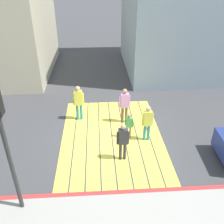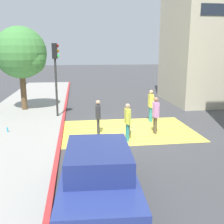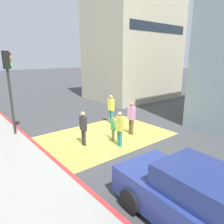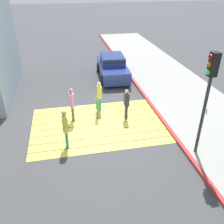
{
  "view_description": "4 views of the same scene",
  "coord_description": "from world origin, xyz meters",
  "px_view_note": "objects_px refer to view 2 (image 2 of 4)",
  "views": [
    {
      "loc": [
        -8.98,
        0.58,
        6.53
      ],
      "look_at": [
        0.33,
        -0.03,
        1.07
      ],
      "focal_mm": 40.26,
      "sensor_mm": 36.0,
      "label": 1
    },
    {
      "loc": [
        -2.5,
        -12.36,
        3.87
      ],
      "look_at": [
        -0.7,
        0.78,
        0.78
      ],
      "focal_mm": 42.67,
      "sensor_mm": 36.0,
      "label": 2
    },
    {
      "loc": [
        -6.16,
        -8.07,
        3.99
      ],
      "look_at": [
        0.69,
        0.33,
        1.1
      ],
      "focal_mm": 33.63,
      "sensor_mm": 36.0,
      "label": 3
    },
    {
      "loc": [
        1.34,
        10.07,
        6.45
      ],
      "look_at": [
        -0.51,
        0.97,
        1.2
      ],
      "focal_mm": 38.96,
      "sensor_mm": 36.0,
      "label": 4
    }
  ],
  "objects_px": {
    "pedestrian_adult_lead": "(156,113)",
    "pedestrian_teen_behind": "(128,119)",
    "car_parked_near_curb": "(98,176)",
    "traffic_light_corner": "(56,65)",
    "water_bottle": "(7,130)",
    "pedestrian_adult_trailing": "(98,114)",
    "street_tree": "(22,54)",
    "pedestrian_adult_side": "(151,103)",
    "pedestrian_child_with_racket": "(129,121)"
  },
  "relations": [
    {
      "from": "water_bottle",
      "to": "pedestrian_adult_trailing",
      "type": "relative_size",
      "value": 0.14
    },
    {
      "from": "pedestrian_adult_lead",
      "to": "pedestrian_teen_behind",
      "type": "relative_size",
      "value": 1.06
    },
    {
      "from": "car_parked_near_curb",
      "to": "pedestrian_child_with_racket",
      "type": "distance_m",
      "value": 5.76
    },
    {
      "from": "car_parked_near_curb",
      "to": "pedestrian_teen_behind",
      "type": "bearing_deg",
      "value": 70.34
    },
    {
      "from": "car_parked_near_curb",
      "to": "pedestrian_adult_trailing",
      "type": "height_order",
      "value": "pedestrian_adult_trailing"
    },
    {
      "from": "traffic_light_corner",
      "to": "pedestrian_child_with_racket",
      "type": "height_order",
      "value": "traffic_light_corner"
    },
    {
      "from": "pedestrian_child_with_racket",
      "to": "street_tree",
      "type": "bearing_deg",
      "value": 134.14
    },
    {
      "from": "pedestrian_adult_trailing",
      "to": "pedestrian_adult_side",
      "type": "bearing_deg",
      "value": 30.3
    },
    {
      "from": "water_bottle",
      "to": "pedestrian_adult_side",
      "type": "bearing_deg",
      "value": 10.12
    },
    {
      "from": "car_parked_near_curb",
      "to": "traffic_light_corner",
      "type": "relative_size",
      "value": 1.04
    },
    {
      "from": "street_tree",
      "to": "water_bottle",
      "type": "bearing_deg",
      "value": -90.25
    },
    {
      "from": "pedestrian_adult_trailing",
      "to": "water_bottle",
      "type": "bearing_deg",
      "value": 173.51
    },
    {
      "from": "pedestrian_adult_lead",
      "to": "pedestrian_child_with_racket",
      "type": "relative_size",
      "value": 1.48
    },
    {
      "from": "pedestrian_adult_trailing",
      "to": "pedestrian_teen_behind",
      "type": "relative_size",
      "value": 0.98
    },
    {
      "from": "car_parked_near_curb",
      "to": "pedestrian_child_with_racket",
      "type": "height_order",
      "value": "car_parked_near_curb"
    },
    {
      "from": "water_bottle",
      "to": "street_tree",
      "type": "bearing_deg",
      "value": 89.75
    },
    {
      "from": "pedestrian_adult_lead",
      "to": "pedestrian_child_with_racket",
      "type": "height_order",
      "value": "pedestrian_adult_lead"
    },
    {
      "from": "pedestrian_adult_side",
      "to": "water_bottle",
      "type": "bearing_deg",
      "value": -169.88
    },
    {
      "from": "traffic_light_corner",
      "to": "water_bottle",
      "type": "relative_size",
      "value": 19.27
    },
    {
      "from": "pedestrian_teen_behind",
      "to": "car_parked_near_curb",
      "type": "bearing_deg",
      "value": -109.66
    },
    {
      "from": "street_tree",
      "to": "pedestrian_teen_behind",
      "type": "bearing_deg",
      "value": -50.47
    },
    {
      "from": "water_bottle",
      "to": "pedestrian_teen_behind",
      "type": "xyz_separation_m",
      "value": [
        5.42,
        -1.63,
        0.73
      ]
    },
    {
      "from": "pedestrian_child_with_racket",
      "to": "water_bottle",
      "type": "bearing_deg",
      "value": 171.11
    },
    {
      "from": "traffic_light_corner",
      "to": "pedestrian_teen_behind",
      "type": "height_order",
      "value": "traffic_light_corner"
    },
    {
      "from": "pedestrian_adult_trailing",
      "to": "pedestrian_child_with_racket",
      "type": "bearing_deg",
      "value": -15.9
    },
    {
      "from": "pedestrian_adult_side",
      "to": "pedestrian_child_with_racket",
      "type": "relative_size",
      "value": 1.49
    },
    {
      "from": "street_tree",
      "to": "pedestrian_adult_side",
      "type": "bearing_deg",
      "value": -26.42
    },
    {
      "from": "pedestrian_adult_trailing",
      "to": "traffic_light_corner",
      "type": "bearing_deg",
      "value": 122.04
    },
    {
      "from": "water_bottle",
      "to": "pedestrian_adult_trailing",
      "type": "height_order",
      "value": "pedestrian_adult_trailing"
    },
    {
      "from": "pedestrian_adult_trailing",
      "to": "pedestrian_teen_behind",
      "type": "bearing_deg",
      "value": -44.16
    },
    {
      "from": "pedestrian_adult_lead",
      "to": "pedestrian_teen_behind",
      "type": "xyz_separation_m",
      "value": [
        -1.49,
        -0.79,
        -0.06
      ]
    },
    {
      "from": "car_parked_near_curb",
      "to": "pedestrian_child_with_racket",
      "type": "relative_size",
      "value": 3.7
    },
    {
      "from": "street_tree",
      "to": "pedestrian_adult_side",
      "type": "xyz_separation_m",
      "value": [
        7.27,
        -3.61,
        -2.6
      ]
    },
    {
      "from": "pedestrian_adult_trailing",
      "to": "pedestrian_adult_lead",
      "type": "bearing_deg",
      "value": -7.6
    },
    {
      "from": "water_bottle",
      "to": "pedestrian_adult_side",
      "type": "height_order",
      "value": "pedestrian_adult_side"
    },
    {
      "from": "pedestrian_adult_lead",
      "to": "pedestrian_teen_behind",
      "type": "bearing_deg",
      "value": -152.01
    },
    {
      "from": "traffic_light_corner",
      "to": "pedestrian_adult_trailing",
      "type": "distance_m",
      "value": 4.43
    },
    {
      "from": "pedestrian_teen_behind",
      "to": "traffic_light_corner",
      "type": "bearing_deg",
      "value": 126.11
    },
    {
      "from": "street_tree",
      "to": "pedestrian_teen_behind",
      "type": "height_order",
      "value": "street_tree"
    },
    {
      "from": "car_parked_near_curb",
      "to": "traffic_light_corner",
      "type": "xyz_separation_m",
      "value": [
        -1.58,
        9.15,
        2.3
      ]
    },
    {
      "from": "pedestrian_teen_behind",
      "to": "pedestrian_adult_trailing",
      "type": "bearing_deg",
      "value": 135.84
    },
    {
      "from": "street_tree",
      "to": "pedestrian_adult_side",
      "type": "relative_size",
      "value": 3.0
    },
    {
      "from": "traffic_light_corner",
      "to": "pedestrian_adult_lead",
      "type": "height_order",
      "value": "traffic_light_corner"
    },
    {
      "from": "water_bottle",
      "to": "pedestrian_child_with_racket",
      "type": "height_order",
      "value": "pedestrian_child_with_racket"
    },
    {
      "from": "traffic_light_corner",
      "to": "pedestrian_adult_side",
      "type": "relative_size",
      "value": 2.39
    },
    {
      "from": "car_parked_near_curb",
      "to": "pedestrian_adult_side",
      "type": "relative_size",
      "value": 2.48
    },
    {
      "from": "pedestrian_adult_lead",
      "to": "pedestrian_adult_trailing",
      "type": "xyz_separation_m",
      "value": [
        -2.67,
        0.36,
        -0.08
      ]
    },
    {
      "from": "pedestrian_adult_lead",
      "to": "pedestrian_adult_side",
      "type": "xyz_separation_m",
      "value": [
        0.39,
        2.14,
        0.01
      ]
    },
    {
      "from": "water_bottle",
      "to": "pedestrian_adult_lead",
      "type": "bearing_deg",
      "value": -6.92
    },
    {
      "from": "water_bottle",
      "to": "pedestrian_adult_trailing",
      "type": "bearing_deg",
      "value": -6.49
    }
  ]
}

